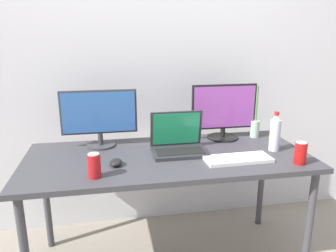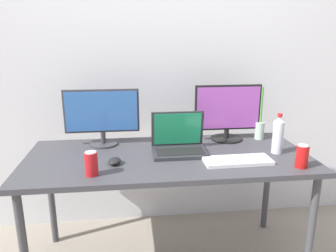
{
  "view_description": "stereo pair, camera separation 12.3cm",
  "coord_description": "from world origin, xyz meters",
  "px_view_note": "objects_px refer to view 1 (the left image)",
  "views": [
    {
      "loc": [
        -0.34,
        -1.8,
        1.44
      ],
      "look_at": [
        0.0,
        0.0,
        0.92
      ],
      "focal_mm": 35.0,
      "sensor_mm": 36.0,
      "label": 1
    },
    {
      "loc": [
        -0.21,
        -1.82,
        1.44
      ],
      "look_at": [
        0.0,
        0.0,
        0.92
      ],
      "focal_mm": 35.0,
      "sensor_mm": 36.0,
      "label": 2
    }
  ],
  "objects_px": {
    "mouse_by_keyboard": "(116,162)",
    "monitor_center": "(224,111)",
    "monitor_left": "(99,116)",
    "keyboard_main": "(238,159)",
    "work_desk": "(168,165)",
    "soda_can_near_keyboard": "(301,153)",
    "water_bottle": "(275,133)",
    "laptop_silver": "(178,143)",
    "soda_can_by_laptop": "(94,166)",
    "bamboo_vase": "(255,127)"
  },
  "relations": [
    {
      "from": "mouse_by_keyboard",
      "to": "monitor_center",
      "type": "bearing_deg",
      "value": 35.08
    },
    {
      "from": "monitor_left",
      "to": "keyboard_main",
      "type": "bearing_deg",
      "value": -27.16
    },
    {
      "from": "work_desk",
      "to": "monitor_center",
      "type": "xyz_separation_m",
      "value": [
        0.43,
        0.25,
        0.26
      ]
    },
    {
      "from": "keyboard_main",
      "to": "soda_can_near_keyboard",
      "type": "xyz_separation_m",
      "value": [
        0.32,
        -0.11,
        0.05
      ]
    },
    {
      "from": "keyboard_main",
      "to": "monitor_left",
      "type": "bearing_deg",
      "value": 151.46
    },
    {
      "from": "mouse_by_keyboard",
      "to": "water_bottle",
      "type": "xyz_separation_m",
      "value": [
        0.97,
        0.07,
        0.09
      ]
    },
    {
      "from": "work_desk",
      "to": "water_bottle",
      "type": "relative_size",
      "value": 6.83
    },
    {
      "from": "monitor_center",
      "to": "laptop_silver",
      "type": "height_order",
      "value": "monitor_center"
    },
    {
      "from": "mouse_by_keyboard",
      "to": "water_bottle",
      "type": "relative_size",
      "value": 0.37
    },
    {
      "from": "mouse_by_keyboard",
      "to": "soda_can_by_laptop",
      "type": "xyz_separation_m",
      "value": [
        -0.11,
        -0.13,
        0.04
      ]
    },
    {
      "from": "keyboard_main",
      "to": "work_desk",
      "type": "bearing_deg",
      "value": 155.44
    },
    {
      "from": "mouse_by_keyboard",
      "to": "soda_can_near_keyboard",
      "type": "xyz_separation_m",
      "value": [
        1.01,
        -0.16,
        0.04
      ]
    },
    {
      "from": "water_bottle",
      "to": "bamboo_vase",
      "type": "relative_size",
      "value": 0.68
    },
    {
      "from": "mouse_by_keyboard",
      "to": "bamboo_vase",
      "type": "xyz_separation_m",
      "value": [
        0.97,
        0.35,
        0.06
      ]
    },
    {
      "from": "water_bottle",
      "to": "soda_can_near_keyboard",
      "type": "height_order",
      "value": "water_bottle"
    },
    {
      "from": "water_bottle",
      "to": "soda_can_by_laptop",
      "type": "relative_size",
      "value": 1.95
    },
    {
      "from": "keyboard_main",
      "to": "mouse_by_keyboard",
      "type": "distance_m",
      "value": 0.69
    },
    {
      "from": "monitor_left",
      "to": "laptop_silver",
      "type": "distance_m",
      "value": 0.52
    },
    {
      "from": "monitor_left",
      "to": "keyboard_main",
      "type": "height_order",
      "value": "monitor_left"
    },
    {
      "from": "water_bottle",
      "to": "soda_can_near_keyboard",
      "type": "bearing_deg",
      "value": -81.31
    },
    {
      "from": "monitor_left",
      "to": "mouse_by_keyboard",
      "type": "bearing_deg",
      "value": -76.02
    },
    {
      "from": "water_bottle",
      "to": "work_desk",
      "type": "bearing_deg",
      "value": 176.7
    },
    {
      "from": "monitor_left",
      "to": "laptop_silver",
      "type": "height_order",
      "value": "monitor_left"
    },
    {
      "from": "water_bottle",
      "to": "soda_can_by_laptop",
      "type": "xyz_separation_m",
      "value": [
        -1.08,
        -0.2,
        -0.05
      ]
    },
    {
      "from": "work_desk",
      "to": "monitor_left",
      "type": "bearing_deg",
      "value": 149.3
    },
    {
      "from": "soda_can_near_keyboard",
      "to": "monitor_center",
      "type": "bearing_deg",
      "value": 117.07
    },
    {
      "from": "work_desk",
      "to": "soda_can_near_keyboard",
      "type": "distance_m",
      "value": 0.76
    },
    {
      "from": "monitor_left",
      "to": "bamboo_vase",
      "type": "bearing_deg",
      "value": 0.15
    },
    {
      "from": "monitor_left",
      "to": "water_bottle",
      "type": "bearing_deg",
      "value": -14.49
    },
    {
      "from": "soda_can_by_laptop",
      "to": "bamboo_vase",
      "type": "distance_m",
      "value": 1.18
    },
    {
      "from": "mouse_by_keyboard",
      "to": "bamboo_vase",
      "type": "height_order",
      "value": "bamboo_vase"
    },
    {
      "from": "laptop_silver",
      "to": "bamboo_vase",
      "type": "distance_m",
      "value": 0.62
    },
    {
      "from": "soda_can_by_laptop",
      "to": "bamboo_vase",
      "type": "height_order",
      "value": "bamboo_vase"
    },
    {
      "from": "laptop_silver",
      "to": "work_desk",
      "type": "bearing_deg",
      "value": -147.02
    },
    {
      "from": "work_desk",
      "to": "monitor_center",
      "type": "distance_m",
      "value": 0.56
    },
    {
      "from": "laptop_silver",
      "to": "soda_can_near_keyboard",
      "type": "xyz_separation_m",
      "value": [
        0.62,
        -0.31,
        0.01
      ]
    },
    {
      "from": "soda_can_near_keyboard",
      "to": "keyboard_main",
      "type": "bearing_deg",
      "value": 161.7
    },
    {
      "from": "monitor_center",
      "to": "soda_can_near_keyboard",
      "type": "distance_m",
      "value": 0.59
    },
    {
      "from": "keyboard_main",
      "to": "mouse_by_keyboard",
      "type": "relative_size",
      "value": 4.13
    },
    {
      "from": "monitor_center",
      "to": "laptop_silver",
      "type": "distance_m",
      "value": 0.44
    },
    {
      "from": "monitor_center",
      "to": "laptop_silver",
      "type": "xyz_separation_m",
      "value": [
        -0.36,
        -0.2,
        -0.14
      ]
    },
    {
      "from": "monitor_center",
      "to": "keyboard_main",
      "type": "distance_m",
      "value": 0.45
    },
    {
      "from": "mouse_by_keyboard",
      "to": "keyboard_main",
      "type": "bearing_deg",
      "value": 4.93
    },
    {
      "from": "bamboo_vase",
      "to": "soda_can_near_keyboard",
      "type": "bearing_deg",
      "value": -85.94
    },
    {
      "from": "water_bottle",
      "to": "soda_can_near_keyboard",
      "type": "xyz_separation_m",
      "value": [
        0.03,
        -0.23,
        -0.05
      ]
    },
    {
      "from": "work_desk",
      "to": "water_bottle",
      "type": "distance_m",
      "value": 0.68
    },
    {
      "from": "monitor_left",
      "to": "soda_can_near_keyboard",
      "type": "distance_m",
      "value": 1.21
    },
    {
      "from": "laptop_silver",
      "to": "monitor_left",
      "type": "bearing_deg",
      "value": 158.05
    },
    {
      "from": "soda_can_by_laptop",
      "to": "monitor_left",
      "type": "bearing_deg",
      "value": 87.07
    },
    {
      "from": "water_bottle",
      "to": "soda_can_near_keyboard",
      "type": "distance_m",
      "value": 0.24
    }
  ]
}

